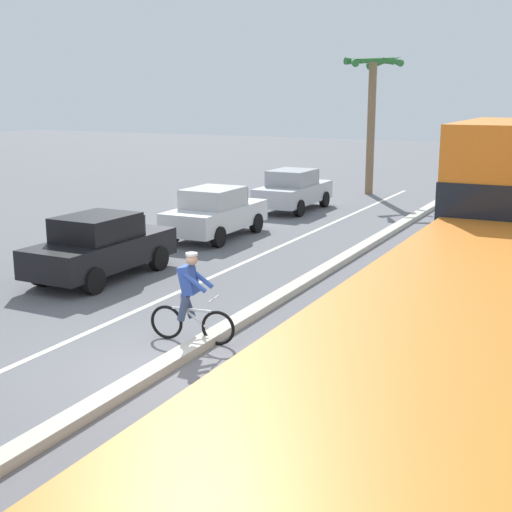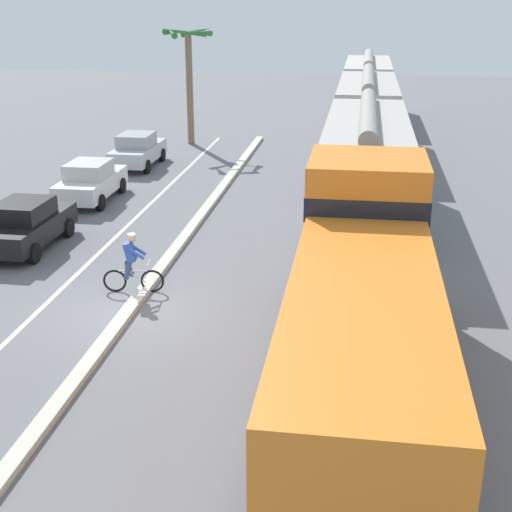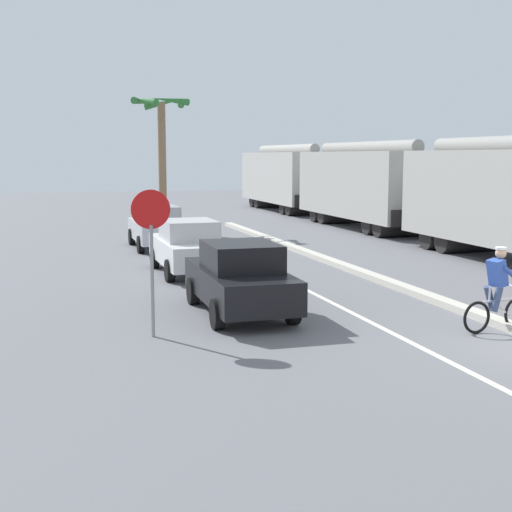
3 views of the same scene
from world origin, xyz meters
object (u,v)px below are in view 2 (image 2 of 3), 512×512
hopper_car_trailing (367,87)px  cyclist (132,265)px  palm_tree_near (189,59)px  hopper_car_lead (366,165)px  parked_car_silver (138,150)px  locomotive (362,311)px  hopper_car_middle (367,114)px  parked_car_black (26,224)px  parked_car_white (91,181)px

hopper_car_trailing → cyclist: bearing=-101.5°
cyclist → palm_tree_near: (-3.30, 20.84, 3.77)m
hopper_car_lead → parked_car_silver: bearing=146.6°
hopper_car_trailing → parked_car_silver: bearing=-123.9°
locomotive → hopper_car_middle: locomotive is taller
parked_car_black → hopper_car_lead: bearing=23.8°
cyclist → parked_car_silver: bearing=106.8°
parked_car_silver → parked_car_black: bearing=-90.1°
hopper_car_trailing → parked_car_white: (-10.84, -22.21, -1.26)m
hopper_car_trailing → cyclist: hopper_car_trailing is taller
hopper_car_lead → hopper_car_middle: size_ratio=1.00×
parked_car_silver → cyclist: (4.51, -14.95, 0.00)m
hopper_car_trailing → hopper_car_lead: bearing=-90.0°
locomotive → cyclist: bearing=145.4°
hopper_car_lead → hopper_car_trailing: 23.20m
hopper_car_lead → parked_car_silver: 13.01m
hopper_car_trailing → palm_tree_near: palm_tree_near is taller
parked_car_silver → parked_car_white: bearing=-90.2°
parked_car_white → cyclist: cyclist is taller
parked_car_white → cyclist: 9.90m
hopper_car_lead → cyclist: (-6.30, -7.82, -1.26)m
hopper_car_trailing → cyclist: size_ratio=6.18×
hopper_car_trailing → parked_car_black: hopper_car_trailing is taller
hopper_car_middle → parked_car_silver: hopper_car_middle is taller
hopper_car_lead → hopper_car_trailing: size_ratio=1.00×
hopper_car_lead → palm_tree_near: palm_tree_near is taller
palm_tree_near → parked_car_black: bearing=-94.0°
parked_car_black → palm_tree_near: palm_tree_near is taller
hopper_car_lead → parked_car_black: 11.90m
locomotive → hopper_car_lead: locomotive is taller
hopper_car_middle → palm_tree_near: size_ratio=1.69×
parked_car_black → parked_car_white: size_ratio=1.00×
cyclist → hopper_car_lead: bearing=51.1°
hopper_car_lead → parked_car_white: (-10.84, 0.99, -1.26)m
palm_tree_near → hopper_car_lead: bearing=-53.6°
hopper_car_lead → cyclist: bearing=-128.9°
locomotive → hopper_car_middle: bearing=90.0°
hopper_car_lead → locomotive: bearing=-90.0°
parked_car_black → locomotive: bearing=-34.3°
parked_car_black → parked_car_white: bearing=90.0°
hopper_car_trailing → parked_car_black: bearing=-111.2°
parked_car_silver → palm_tree_near: palm_tree_near is taller
cyclist → hopper_car_trailing: bearing=78.5°
hopper_car_lead → parked_car_white: hopper_car_lead is taller
hopper_car_lead → hopper_car_middle: 11.60m
hopper_car_middle → palm_tree_near: palm_tree_near is taller
hopper_car_lead → palm_tree_near: bearing=126.4°
locomotive → parked_car_white: locomotive is taller
parked_car_black → cyclist: cyclist is taller
hopper_car_middle → cyclist: size_ratio=6.18×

